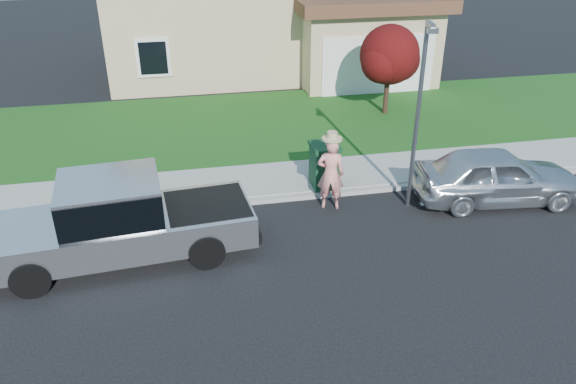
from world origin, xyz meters
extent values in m
plane|color=black|center=(0.00, 0.00, 0.00)|extent=(80.00, 80.00, 0.00)
cube|color=gray|center=(1.00, 2.90, 0.06)|extent=(40.00, 0.20, 0.12)
cube|color=gray|center=(1.00, 4.00, 0.07)|extent=(40.00, 2.00, 0.15)
cube|color=#124012|center=(1.00, 8.50, 0.05)|extent=(40.00, 7.00, 0.10)
cube|color=tan|center=(6.50, 14.00, 1.60)|extent=(5.50, 6.00, 3.20)
cube|color=white|center=(6.50, 10.98, 1.25)|extent=(4.60, 0.12, 2.30)
cube|color=black|center=(-2.20, 12.45, 1.60)|extent=(1.30, 0.10, 1.50)
cylinder|color=black|center=(-4.57, -0.02, 0.39)|extent=(0.81, 0.36, 0.79)
cylinder|color=black|center=(-4.73, 1.78, 0.39)|extent=(0.81, 0.36, 0.79)
cylinder|color=black|center=(-1.09, 0.27, 0.39)|extent=(0.81, 0.36, 0.79)
cylinder|color=black|center=(-1.24, 2.08, 0.39)|extent=(0.81, 0.36, 0.79)
cube|color=#B9BBC0|center=(-2.84, 1.03, 0.68)|extent=(5.76, 2.43, 0.71)
cube|color=black|center=(-2.98, 1.02, 1.43)|extent=(2.21, 2.00, 0.84)
cube|color=#B9BBC0|center=(-2.98, 1.02, 1.86)|extent=(2.21, 2.00, 0.08)
cube|color=black|center=(-0.97, 1.19, 1.01)|extent=(1.91, 1.82, 0.06)
cube|color=black|center=(-0.01, 1.27, 0.49)|extent=(0.27, 1.87, 0.25)
cube|color=black|center=(-3.86, 2.02, 1.33)|extent=(0.14, 0.23, 0.18)
imported|color=#E4867D|center=(2.19, 2.32, 0.94)|extent=(0.78, 0.61, 1.88)
cylinder|color=tan|center=(2.19, 2.32, 1.91)|extent=(0.50, 0.50, 0.05)
cylinder|color=tan|center=(2.19, 2.32, 1.99)|extent=(0.25, 0.25, 0.18)
imported|color=silver|center=(6.50, 1.80, 0.72)|extent=(4.40, 2.14, 1.45)
cylinder|color=black|center=(6.01, 8.63, 0.83)|extent=(0.18, 0.18, 1.46)
sphere|color=#470F0F|center=(6.01, 8.63, 2.24)|extent=(2.09, 2.09, 2.09)
sphere|color=#470F0F|center=(6.46, 8.90, 1.97)|extent=(1.55, 1.55, 1.55)
sphere|color=#470F0F|center=(5.64, 8.36, 2.06)|extent=(1.46, 1.46, 1.46)
cube|color=#0E361C|center=(2.29, 3.28, 0.70)|extent=(0.67, 0.78, 1.10)
cube|color=#0E361C|center=(2.29, 3.28, 1.29)|extent=(0.74, 0.85, 0.09)
cylinder|color=slate|center=(4.21, 2.00, 2.31)|extent=(0.11, 0.11, 4.62)
cube|color=slate|center=(4.17, 1.77, 4.62)|extent=(0.20, 0.52, 0.11)
cube|color=slate|center=(4.13, 1.55, 4.55)|extent=(0.26, 0.21, 0.11)
camera|label=1|loc=(-1.37, -9.90, 7.04)|focal=35.00mm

